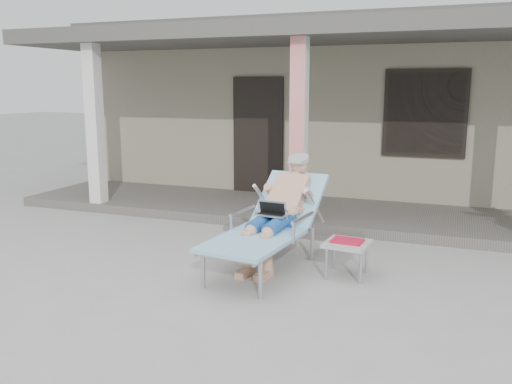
% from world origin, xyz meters
% --- Properties ---
extents(ground, '(60.00, 60.00, 0.00)m').
position_xyz_m(ground, '(0.00, 0.00, 0.00)').
color(ground, '#9E9E99').
rests_on(ground, ground).
extents(house, '(10.40, 5.40, 3.30)m').
position_xyz_m(house, '(0.00, 6.50, 1.67)').
color(house, gray).
rests_on(house, ground).
extents(porch_deck, '(10.00, 2.00, 0.15)m').
position_xyz_m(porch_deck, '(0.00, 3.00, 0.07)').
color(porch_deck, '#605B56').
rests_on(porch_deck, ground).
extents(porch_overhang, '(10.00, 2.30, 2.85)m').
position_xyz_m(porch_overhang, '(0.00, 2.95, 2.79)').
color(porch_overhang, silver).
rests_on(porch_overhang, porch_deck).
extents(porch_step, '(2.00, 0.30, 0.07)m').
position_xyz_m(porch_step, '(0.00, 1.85, 0.04)').
color(porch_step, '#605B56').
rests_on(porch_step, ground).
extents(lounger, '(1.00, 2.12, 1.34)m').
position_xyz_m(lounger, '(0.18, 0.53, 0.83)').
color(lounger, '#B7B7BC').
rests_on(lounger, ground).
extents(side_table, '(0.51, 0.51, 0.42)m').
position_xyz_m(side_table, '(1.07, 0.43, 0.36)').
color(side_table, '#ABABA6').
rests_on(side_table, ground).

